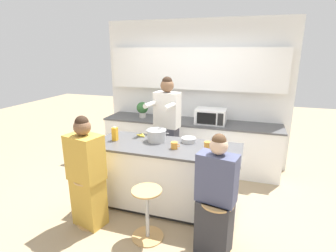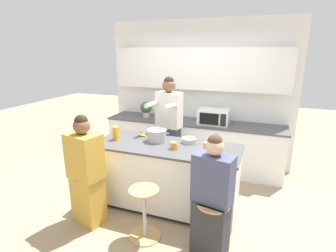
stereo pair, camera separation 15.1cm
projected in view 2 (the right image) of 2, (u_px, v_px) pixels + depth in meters
ground_plane at (166, 205)px, 3.79m from camera, size 16.00×16.00×0.00m
wall_back at (198, 84)px, 4.90m from camera, size 3.51×0.22×2.70m
back_counter at (192, 144)px, 4.93m from camera, size 3.26×0.64×0.89m
kitchen_island at (166, 176)px, 3.66m from camera, size 1.99×0.79×0.92m
bar_stool_leftmost at (90, 198)px, 3.36m from camera, size 0.38×0.38×0.63m
bar_stool_center at (144, 212)px, 3.06m from camera, size 0.38×0.38×0.63m
bar_stool_rightmost at (212, 228)px, 2.79m from camera, size 0.38×0.38×0.63m
person_cooking at (169, 131)px, 4.23m from camera, size 0.46×0.58×1.77m
person_wrapped_blanket at (86, 173)px, 3.24m from camera, size 0.47×0.38×1.43m
person_seated_near at (212, 202)px, 2.74m from camera, size 0.44×0.33×1.37m
cooking_pot at (157, 135)px, 3.69m from camera, size 0.36×0.27×0.17m
fruit_bowl at (189, 140)px, 3.63m from camera, size 0.20×0.20×0.07m
coffee_cup_near at (207, 146)px, 3.37m from camera, size 0.12×0.09×0.10m
coffee_cup_far at (174, 145)px, 3.40m from camera, size 0.12×0.09×0.09m
banana_bunch at (142, 135)px, 3.90m from camera, size 0.15×0.11×0.05m
juice_carton at (116, 133)px, 3.74m from camera, size 0.07×0.07×0.20m
microwave at (214, 117)px, 4.61m from camera, size 0.53×0.37×0.26m
potted_plant at (146, 108)px, 5.08m from camera, size 0.22×0.22×0.30m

